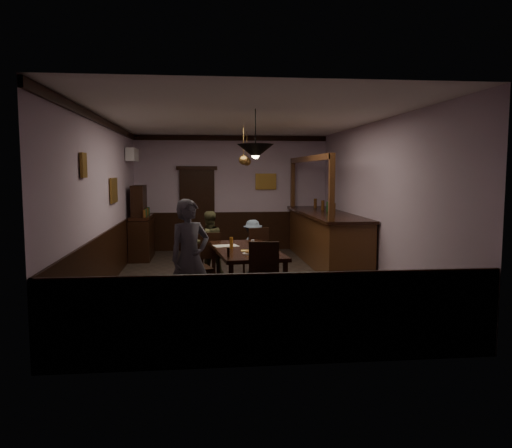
{
  "coord_description": "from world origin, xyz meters",
  "views": [
    {
      "loc": [
        -0.75,
        -9.07,
        2.06
      ],
      "look_at": [
        0.17,
        -0.48,
        1.15
      ],
      "focal_mm": 35.0,
      "sensor_mm": 36.0,
      "label": 1
    }
  ],
  "objects": [
    {
      "name": "pastry_ring_a",
      "position": [
        -0.03,
        -1.23,
        0.79
      ],
      "size": [
        0.13,
        0.13,
        0.04
      ],
      "primitive_type": "torus",
      "color": "#C68C47",
      "rests_on": "pastry_plate"
    },
    {
      "name": "picture_left_large",
      "position": [
        -2.46,
        0.8,
        1.7
      ],
      "size": [
        0.04,
        0.62,
        0.48
      ],
      "color": "olive",
      "rests_on": "ground"
    },
    {
      "name": "picture_back",
      "position": [
        0.9,
        3.96,
        1.8
      ],
      "size": [
        0.55,
        0.04,
        0.42
      ],
      "color": "olive",
      "rests_on": "ground"
    },
    {
      "name": "person_seated_left",
      "position": [
        -0.65,
        0.81,
        0.64
      ],
      "size": [
        0.73,
        0.64,
        1.28
      ],
      "primitive_type": "imported",
      "rotation": [
        0.0,
        0.0,
        3.43
      ],
      "color": "#47462A",
      "rests_on": "ground"
    },
    {
      "name": "bar_counter",
      "position": [
        1.99,
        1.88,
        0.61
      ],
      "size": [
        1.0,
        4.29,
        2.4
      ],
      "color": "#442112",
      "rests_on": "ground"
    },
    {
      "name": "person_standing",
      "position": [
        -0.94,
        -2.04,
        0.84
      ],
      "size": [
        0.73,
        0.65,
        1.68
      ],
      "primitive_type": "imported",
      "rotation": [
        0.0,
        0.0,
        0.52
      ],
      "color": "slate",
      "rests_on": "ground"
    },
    {
      "name": "chair_side",
      "position": [
        -0.94,
        -1.0,
        0.56
      ],
      "size": [
        0.55,
        0.55,
        1.02
      ],
      "rotation": [
        0.0,
        0.0,
        1.85
      ],
      "color": "black",
      "rests_on": "ground"
    },
    {
      "name": "pendant_iron",
      "position": [
        0.05,
        -1.48,
        2.36
      ],
      "size": [
        0.56,
        0.56,
        0.75
      ],
      "color": "black",
      "rests_on": "ground"
    },
    {
      "name": "pastry_plate",
      "position": [
        -0.02,
        -1.25,
        0.76
      ],
      "size": [
        0.22,
        0.22,
        0.01
      ],
      "primitive_type": "cylinder",
      "color": "white",
      "rests_on": "dining_table"
    },
    {
      "name": "newspaper_right",
      "position": [
        0.28,
        -0.4,
        0.75
      ],
      "size": [
        0.42,
        0.3,
        0.01
      ],
      "primitive_type": "cube",
      "rotation": [
        0.0,
        0.0,
        0.0
      ],
      "color": "silver",
      "rests_on": "dining_table"
    },
    {
      "name": "water_glass",
      "position": [
        0.09,
        -0.67,
        0.82
      ],
      "size": [
        0.06,
        0.06,
        0.15
      ],
      "primitive_type": "cylinder",
      "color": "silver",
      "rests_on": "dining_table"
    },
    {
      "name": "door_back",
      "position": [
        -0.9,
        3.95,
        1.05
      ],
      "size": [
        0.9,
        0.06,
        2.1
      ],
      "primitive_type": "cube",
      "color": "black",
      "rests_on": "ground"
    },
    {
      "name": "chair_far_left",
      "position": [
        -0.62,
        0.54,
        0.49
      ],
      "size": [
        0.41,
        0.41,
        0.89
      ],
      "rotation": [
        0.0,
        0.0,
        3.2
      ],
      "color": "black",
      "rests_on": "ground"
    },
    {
      "name": "person_seated_right",
      "position": [
        0.25,
        0.91,
        0.54
      ],
      "size": [
        0.79,
        0.59,
        1.09
      ],
      "primitive_type": "imported",
      "rotation": [
        0.0,
        0.0,
        3.43
      ],
      "color": "slate",
      "rests_on": "ground"
    },
    {
      "name": "coffee_cup",
      "position": [
        0.34,
        -1.22,
        0.8
      ],
      "size": [
        0.09,
        0.09,
        0.07
      ],
      "primitive_type": "imported",
      "rotation": [
        0.0,
        0.0,
        0.11
      ],
      "color": "white",
      "rests_on": "saucer"
    },
    {
      "name": "chair_far_right",
      "position": [
        0.29,
        0.63,
        0.53
      ],
      "size": [
        0.53,
        0.53,
        0.97
      ],
      "rotation": [
        0.0,
        0.0,
        3.45
      ],
      "color": "black",
      "rests_on": "ground"
    },
    {
      "name": "pendant_brass_far",
      "position": [
        0.3,
        2.81,
        2.3
      ],
      "size": [
        0.2,
        0.2,
        0.81
      ],
      "color": "#BF8C3F",
      "rests_on": "ground"
    },
    {
      "name": "chair_near",
      "position": [
        0.12,
        -1.99,
        0.57
      ],
      "size": [
        0.49,
        0.49,
        1.03
      ],
      "rotation": [
        0.0,
        0.0,
        -0.1
      ],
      "color": "black",
      "rests_on": "ground"
    },
    {
      "name": "newspaper_left",
      "position": [
        -0.36,
        -0.35,
        0.75
      ],
      "size": [
        0.48,
        0.39,
        0.01
      ],
      "primitive_type": "cube",
      "rotation": [
        0.0,
        0.0,
        0.25
      ],
      "color": "silver",
      "rests_on": "dining_table"
    },
    {
      "name": "ac_unit",
      "position": [
        -2.38,
        2.9,
        2.45
      ],
      "size": [
        0.2,
        0.85,
        0.3
      ],
      "color": "white",
      "rests_on": "ground"
    },
    {
      "name": "dining_table",
      "position": [
        -0.03,
        -0.68,
        0.69
      ],
      "size": [
        1.23,
        2.29,
        0.75
      ],
      "rotation": [
        0.0,
        0.0,
        0.11
      ],
      "color": "black",
      "rests_on": "ground"
    },
    {
      "name": "pastry_ring_b",
      "position": [
        0.03,
        -1.25,
        0.79
      ],
      "size": [
        0.13,
        0.13,
        0.04
      ],
      "primitive_type": "torus",
      "color": "#C68C47",
      "rests_on": "pastry_plate"
    },
    {
      "name": "pepper_mill",
      "position": [
        -0.37,
        -1.45,
        0.82
      ],
      "size": [
        0.04,
        0.04,
        0.14
      ],
      "primitive_type": "cylinder",
      "color": "black",
      "rests_on": "dining_table"
    },
    {
      "name": "saucer",
      "position": [
        0.35,
        -1.17,
        0.76
      ],
      "size": [
        0.15,
        0.15,
        0.01
      ],
      "primitive_type": "cylinder",
      "color": "white",
      "rests_on": "dining_table"
    },
    {
      "name": "soda_can",
      "position": [
        0.06,
        -0.77,
        0.81
      ],
      "size": [
        0.07,
        0.07,
        0.12
      ],
      "primitive_type": "cylinder",
      "color": "orange",
      "rests_on": "dining_table"
    },
    {
      "name": "picture_left_small",
      "position": [
        -2.46,
        -1.6,
        2.15
      ],
      "size": [
        0.04,
        0.28,
        0.36
      ],
      "color": "olive",
      "rests_on": "ground"
    },
    {
      "name": "napkin",
      "position": [
        -0.05,
        -0.9,
        0.75
      ],
      "size": [
        0.17,
        0.17,
        0.0
      ],
      "primitive_type": "cube",
      "rotation": [
        0.0,
        0.0,
        0.11
      ],
      "color": "#F6CA5A",
      "rests_on": "dining_table"
    },
    {
      "name": "room",
      "position": [
        0.0,
        0.0,
        1.5
      ],
      "size": [
        5.01,
        8.01,
        3.01
      ],
      "color": "#2D2621",
      "rests_on": "ground"
    },
    {
      "name": "beer_glass",
      "position": [
        -0.28,
        -0.67,
        0.85
      ],
      "size": [
        0.06,
        0.06,
        0.2
      ],
      "primitive_type": "cylinder",
      "color": "#BF721E",
      "rests_on": "dining_table"
    },
    {
      "name": "sideboard",
      "position": [
        -2.21,
        2.87,
        0.7
      ],
      "size": [
        0.47,
        1.32,
        1.74
      ],
      "color": "black",
      "rests_on": "ground"
    },
    {
      "name": "pendant_brass_mid",
      "position": [
        0.1,
        1.34,
        2.3
      ],
      "size": [
        0.2,
        0.2,
        0.81
      ],
      "color": "#BF8C3F",
      "rests_on": "ground"
    }
  ]
}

